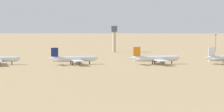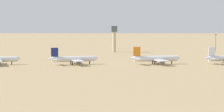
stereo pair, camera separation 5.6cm
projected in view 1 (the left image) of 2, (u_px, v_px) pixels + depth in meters
name	position (u px, v px, depth m)	size (l,w,h in m)	color
ground	(112.00, 64.00, 356.88)	(4000.00, 4000.00, 0.00)	tan
ridge_center	(82.00, 2.00, 1331.10)	(266.40, 208.70, 138.16)	slate
ridge_east	(166.00, 13.00, 1513.90)	(315.96, 238.79, 85.84)	slate
parked_jet_navy_3	(73.00, 59.00, 349.80)	(35.04, 29.98, 11.64)	white
parked_jet_orange_4	(155.00, 59.00, 351.22)	(36.48, 31.04, 12.07)	white
control_tower	(114.00, 36.00, 472.55)	(5.20, 5.20, 23.72)	#C6B793
light_pole_west	(216.00, 42.00, 476.09)	(1.80, 0.50, 15.90)	#59595E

